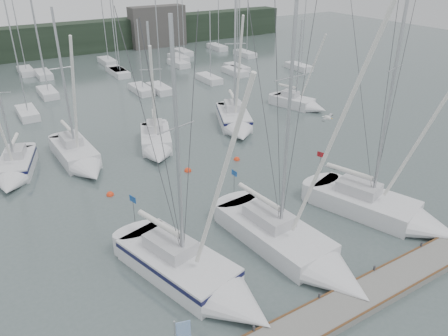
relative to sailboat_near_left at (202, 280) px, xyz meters
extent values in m
plane|color=#4D5E5C|center=(6.46, 0.02, -0.64)|extent=(160.00, 160.00, 0.00)
cube|color=slate|center=(6.46, -4.98, -0.44)|extent=(24.00, 2.00, 0.40)
cube|color=black|center=(6.46, 62.02, 1.86)|extent=(90.00, 4.00, 5.00)
cube|color=#43403E|center=(24.46, 60.02, 2.86)|extent=(10.00, 3.00, 7.00)
cube|color=silver|center=(35.00, 33.33, -0.29)|extent=(1.80, 4.50, 0.90)
cylinder|color=#AAACB2|center=(35.00, 32.83, 5.37)|extent=(0.12, 0.12, 10.41)
cube|color=silver|center=(11.18, 43.95, -0.29)|extent=(1.80, 4.50, 0.90)
cylinder|color=#AAACB2|center=(11.18, 43.45, 6.10)|extent=(0.12, 0.12, 11.87)
cube|color=silver|center=(25.03, 51.46, -0.29)|extent=(1.80, 4.50, 0.90)
cylinder|color=#AAACB2|center=(25.03, 50.96, 5.28)|extent=(0.12, 0.12, 10.23)
cube|color=silver|center=(26.86, 37.61, -0.29)|extent=(1.80, 4.50, 0.90)
cylinder|color=#AAACB2|center=(26.86, 37.11, 6.43)|extent=(0.12, 0.12, 12.55)
cube|color=silver|center=(20.39, 34.60, -0.29)|extent=(1.80, 4.50, 0.90)
cylinder|color=#AAACB2|center=(20.39, 34.10, 4.27)|extent=(0.12, 0.12, 8.22)
cube|color=silver|center=(32.18, 52.11, -0.29)|extent=(1.80, 4.50, 0.90)
cylinder|color=#AAACB2|center=(32.18, 51.61, 5.52)|extent=(0.12, 0.12, 10.72)
cube|color=silver|center=(-2.91, 32.85, -0.29)|extent=(1.80, 4.50, 0.90)
cylinder|color=#AAACB2|center=(-2.91, 32.35, 6.84)|extent=(0.12, 0.12, 13.35)
cube|color=silver|center=(0.53, 39.38, -0.29)|extent=(1.80, 4.50, 0.90)
cylinder|color=#AAACB2|center=(0.53, 38.88, 5.77)|extent=(0.12, 0.12, 11.21)
cube|color=silver|center=(12.79, 33.79, -0.29)|extent=(1.80, 4.50, 0.90)
cylinder|color=#AAACB2|center=(12.79, 33.29, 5.77)|extent=(0.12, 0.12, 11.21)
cube|color=silver|center=(11.26, 45.18, -0.29)|extent=(1.80, 4.50, 0.90)
cylinder|color=#AAACB2|center=(11.26, 44.68, 6.85)|extent=(0.12, 0.12, 13.39)
cube|color=silver|center=(25.46, 35.94, -0.29)|extent=(1.80, 4.50, 0.90)
cylinder|color=#AAACB2|center=(25.46, 35.44, 5.44)|extent=(0.12, 0.12, 10.55)
cube|color=silver|center=(1.93, 48.71, -0.29)|extent=(1.80, 4.50, 0.90)
cylinder|color=#AAACB2|center=(1.93, 48.21, 6.22)|extent=(0.12, 0.12, 12.12)
cube|color=silver|center=(12.05, 51.68, -0.29)|extent=(1.80, 4.50, 0.90)
cylinder|color=#AAACB2|center=(12.05, 51.18, 4.89)|extent=(0.12, 0.12, 9.46)
cube|color=silver|center=(33.31, 44.94, -0.29)|extent=(1.80, 4.50, 0.90)
cylinder|color=#AAACB2|center=(33.31, 44.44, 4.83)|extent=(0.12, 0.12, 9.33)
cube|color=silver|center=(0.18, 51.89, -0.29)|extent=(1.80, 4.50, 0.90)
cylinder|color=#AAACB2|center=(0.18, 51.39, 6.31)|extent=(0.12, 0.12, 12.29)
cube|color=silver|center=(22.50, 48.00, -0.29)|extent=(1.80, 4.50, 0.90)
cylinder|color=#AAACB2|center=(22.50, 47.50, 5.92)|extent=(0.12, 0.12, 11.52)
cube|color=silver|center=(10.74, 34.66, -0.29)|extent=(1.80, 4.50, 0.90)
cylinder|color=#AAACB2|center=(10.74, 34.16, 4.17)|extent=(0.12, 0.12, 8.01)
cube|color=silver|center=(20.82, 44.60, -0.29)|extent=(1.80, 4.50, 0.90)
cylinder|color=#AAACB2|center=(20.82, 44.10, 6.75)|extent=(0.12, 0.12, 13.17)
cube|color=silver|center=(-0.50, 1.83, -0.15)|extent=(4.84, 7.49, 1.62)
cone|color=silver|center=(0.80, -2.93, -0.15)|extent=(3.80, 3.68, 3.13)
cube|color=#B6B6BA|center=(-0.64, 2.35, 1.03)|extent=(2.39, 3.12, 0.76)
cylinder|color=#AAACB2|center=(-0.37, 1.36, 6.86)|extent=(0.19, 0.19, 12.40)
cylinder|color=white|center=(-0.86, 3.16, 2.00)|extent=(1.18, 3.34, 0.30)
cube|color=#0F1038|center=(-0.50, 1.83, 0.39)|extent=(4.86, 7.51, 0.27)
cube|color=#1A4992|center=(-1.47, 5.37, 2.60)|extent=(0.17, 0.57, 0.39)
cube|color=silver|center=(5.78, 1.39, -0.18)|extent=(3.87, 7.79, 1.52)
cone|color=silver|center=(6.24, -3.98, -0.18)|extent=(3.50, 3.50, 3.24)
cube|color=#B6B6BA|center=(5.74, 1.90, 0.93)|extent=(2.03, 3.16, 0.71)
cylinder|color=#AAACB2|center=(5.83, 0.85, 8.14)|extent=(0.18, 0.18, 15.13)
cylinder|color=white|center=(5.65, 2.89, 1.84)|extent=(0.60, 3.70, 0.28)
cube|color=#1A4992|center=(5.45, 5.35, 2.40)|extent=(0.07, 0.55, 0.36)
cube|color=silver|center=(13.13, 0.94, -0.17)|extent=(5.11, 7.39, 1.58)
cone|color=silver|center=(14.64, -3.63, -0.17)|extent=(3.90, 3.73, 3.15)
cube|color=#B6B6BA|center=(12.97, 1.44, 0.99)|extent=(2.49, 3.10, 0.74)
cylinder|color=#AAACB2|center=(13.28, 0.48, 7.80)|extent=(0.19, 0.19, 14.36)
cylinder|color=white|center=(12.71, 2.22, 1.94)|extent=(1.31, 3.22, 0.29)
cube|color=maroon|center=(12.01, 4.34, 2.51)|extent=(0.20, 0.55, 0.38)
cube|color=silver|center=(-5.94, 19.74, -0.20)|extent=(3.81, 5.34, 1.45)
cone|color=silver|center=(-7.02, 16.46, -0.20)|extent=(2.95, 2.72, 2.42)
cube|color=#B6B6BA|center=(-5.79, 20.20, 0.86)|extent=(1.87, 2.25, 0.68)
cylinder|color=#AAACB2|center=(-6.05, 19.41, 5.06)|extent=(0.17, 0.17, 9.07)
cylinder|color=white|center=(-5.64, 20.65, 1.73)|extent=(0.99, 2.33, 0.27)
cube|color=#0F1038|center=(-5.94, 19.74, 0.28)|extent=(3.83, 5.37, 0.24)
cube|color=silver|center=(-1.40, 19.63, -0.17)|extent=(2.81, 6.07, 1.57)
cone|color=silver|center=(-1.26, 15.35, -0.17)|extent=(2.70, 2.65, 2.62)
cube|color=#B6B6BA|center=(-1.42, 20.15, 0.98)|extent=(1.52, 2.44, 0.73)
cylinder|color=#AAACB2|center=(-1.39, 19.20, 6.14)|extent=(0.19, 0.19, 11.04)
cylinder|color=white|center=(-1.44, 20.82, 1.93)|extent=(0.39, 2.93, 0.29)
cube|color=silver|center=(5.63, 18.63, -0.16)|extent=(4.23, 5.70, 1.60)
cone|color=silver|center=(4.32, 15.22, -0.16)|extent=(3.18, 2.97, 2.56)
cube|color=#B6B6BA|center=(5.82, 19.13, 1.02)|extent=(2.05, 2.42, 0.75)
cylinder|color=#AAACB2|center=(5.50, 18.29, 5.45)|extent=(0.19, 0.19, 9.61)
cylinder|color=white|center=(6.00, 19.59, 1.98)|extent=(1.18, 2.44, 0.30)
cube|color=silver|center=(14.65, 19.60, -0.15)|extent=(5.00, 6.60, 1.63)
cone|color=silver|center=(12.93, 15.71, -0.15)|extent=(3.62, 3.48, 2.83)
cube|color=#B6B6BA|center=(14.87, 20.10, 1.05)|extent=(2.39, 2.81, 0.76)
cylinder|color=#AAACB2|center=(14.48, 19.21, 6.33)|extent=(0.20, 0.20, 11.32)
cylinder|color=white|center=(15.13, 20.69, 2.03)|extent=(1.46, 2.79, 0.31)
cube|color=#0F1038|center=(14.65, 19.60, 0.40)|extent=(5.03, 6.63, 0.27)
cube|color=silver|center=(23.34, 20.61, -0.24)|extent=(3.51, 4.94, 1.34)
cone|color=silver|center=(24.33, 17.58, -0.24)|extent=(2.72, 2.51, 2.23)
cube|color=#B6B6BA|center=(23.20, 21.04, 0.75)|extent=(1.72, 2.08, 0.63)
cylinder|color=#AAACB2|center=(23.44, 20.31, 4.61)|extent=(0.16, 0.16, 8.36)
cylinder|color=white|center=(23.06, 21.46, 1.55)|extent=(0.91, 2.15, 0.25)
sphere|color=red|center=(5.68, 12.54, -0.64)|extent=(0.57, 0.57, 0.57)
sphere|color=red|center=(10.19, 12.23, -0.64)|extent=(0.52, 0.52, 0.52)
sphere|color=red|center=(-0.91, 12.11, -0.64)|extent=(0.55, 0.55, 0.55)
ellipsoid|color=silver|center=(7.23, -0.53, 7.70)|extent=(0.39, 0.51, 0.21)
cube|color=gray|center=(6.96, -0.65, 7.72)|extent=(0.48, 0.31, 0.11)
cube|color=gray|center=(7.49, -0.42, 7.72)|extent=(0.48, 0.31, 0.11)
camera|label=1|loc=(-8.31, -15.60, 15.40)|focal=35.00mm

